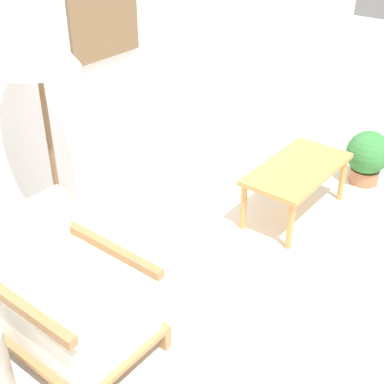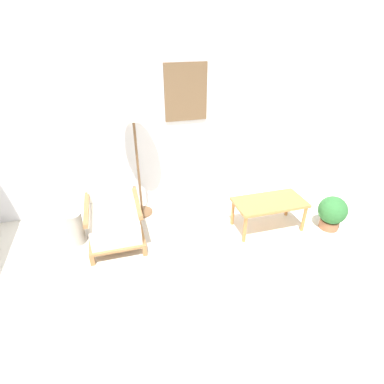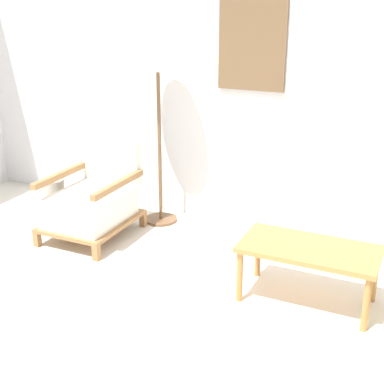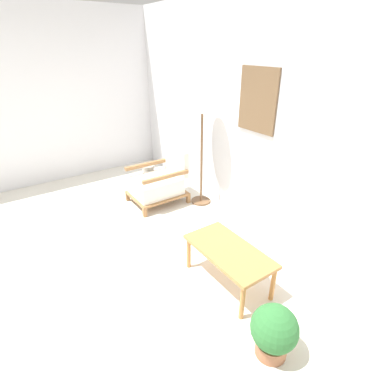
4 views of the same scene
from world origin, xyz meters
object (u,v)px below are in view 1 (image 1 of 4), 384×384
Objects in this scene: armchair at (71,304)px; floor_lamp at (36,52)px; potted_plant at (368,156)px; coffee_table at (297,173)px.

floor_lamp is (0.37, 0.50, 1.14)m from armchair.
armchair is 1.71× the size of potted_plant.
floor_lamp is at bearing 152.75° from coffee_table.
armchair reaches higher than potted_plant.
armchair is 0.86× the size of coffee_table.
potted_plant is at bearing -23.75° from floor_lamp.
armchair is at bearing 169.16° from potted_plant.
coffee_table is (1.51, -0.78, -1.09)m from floor_lamp.
potted_plant is (0.77, -0.23, -0.10)m from coffee_table.
floor_lamp is at bearing 156.25° from potted_plant.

